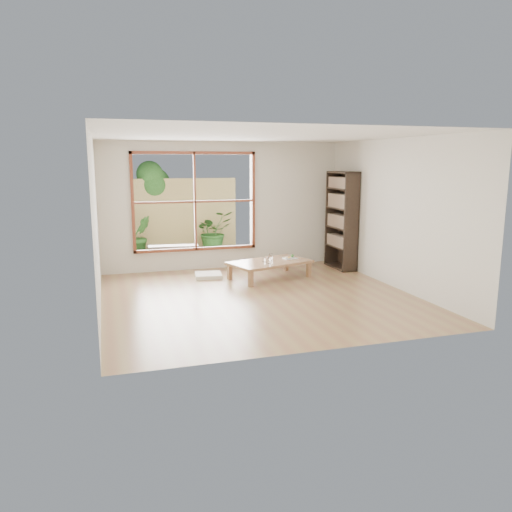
{
  "coord_description": "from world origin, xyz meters",
  "views": [
    {
      "loc": [
        -2.38,
        -7.61,
        2.2
      ],
      "look_at": [
        0.17,
        0.7,
        0.55
      ],
      "focal_mm": 35.0,
      "sensor_mm": 36.0,
      "label": 1
    }
  ],
  "objects_px": {
    "food_tray": "(290,258)",
    "garden_bench": "(173,248)",
    "bookshelf": "(342,220)",
    "low_table": "(270,263)"
  },
  "relations": [
    {
      "from": "low_table",
      "to": "garden_bench",
      "type": "height_order",
      "value": "garden_bench"
    },
    {
      "from": "low_table",
      "to": "garden_bench",
      "type": "xyz_separation_m",
      "value": [
        -1.54,
        2.12,
        0.02
      ]
    },
    {
      "from": "bookshelf",
      "to": "food_tray",
      "type": "relative_size",
      "value": 7.36
    },
    {
      "from": "food_tray",
      "to": "garden_bench",
      "type": "xyz_separation_m",
      "value": [
        -2.01,
        2.0,
        -0.04
      ]
    },
    {
      "from": "bookshelf",
      "to": "food_tray",
      "type": "xyz_separation_m",
      "value": [
        -1.25,
        -0.34,
        -0.65
      ]
    },
    {
      "from": "bookshelf",
      "to": "food_tray",
      "type": "distance_m",
      "value": 1.45
    },
    {
      "from": "low_table",
      "to": "garden_bench",
      "type": "relative_size",
      "value": 1.52
    },
    {
      "from": "low_table",
      "to": "garden_bench",
      "type": "bearing_deg",
      "value": 107.9
    },
    {
      "from": "bookshelf",
      "to": "food_tray",
      "type": "height_order",
      "value": "bookshelf"
    },
    {
      "from": "food_tray",
      "to": "garden_bench",
      "type": "bearing_deg",
      "value": 129.18
    }
  ]
}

